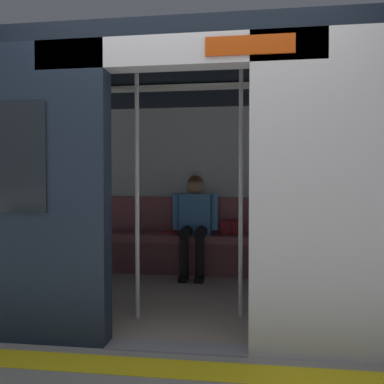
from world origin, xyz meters
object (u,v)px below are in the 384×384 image
Objects in this scene: bench_seat at (207,244)px; grab_pole_door at (137,193)px; train_car at (191,147)px; handbag at (232,227)px; book at (171,232)px; grab_pole_far at (241,193)px; person_seated at (195,217)px.

grab_pole_door is at bearing 75.68° from bench_seat.
train_car is 3.10× the size of grab_pole_door.
handbag reaches higher than book.
grab_pole_door is at bearing 67.46° from handbag.
book is 1.87m from grab_pole_far.
person_seated reaches higher than handbag.
bench_seat is 0.36m from handbag.
bench_seat is 1.70m from grab_pole_far.
bench_seat is 1.83m from grab_pole_door.
handbag is 0.13× the size of grab_pole_far.
grab_pole_far is (-0.42, 1.51, 0.67)m from bench_seat.
grab_pole_door is 0.86m from grab_pole_far.
grab_pole_door is at bearing 80.28° from person_seated.
train_car reaches higher than handbag.
train_car reaches higher than grab_pole_door.
person_seated is 4.63× the size of handbag.
person_seated is 0.58× the size of grab_pole_door.
bench_seat is at bearing -160.65° from person_seated.
handbag is 1.18× the size of book.
bench_seat is 10.89× the size of handbag.
book is (0.40, -1.05, -0.97)m from train_car.
grab_pole_far is at bearing 94.50° from handbag.
bench_seat is 1.37× the size of grab_pole_door.
grab_pole_far reaches higher than handbag.
book is at bearing -6.19° from bench_seat.
book is (0.31, -0.10, -0.20)m from person_seated.
handbag is at bearing -108.34° from train_car.
grab_pole_door is (0.36, 0.65, -0.43)m from train_car.
book is at bearing 2.17° from handbag.
train_car is 24.62× the size of handbag.
grab_pole_door is (-0.04, 1.70, 0.54)m from book.
handbag is (-0.30, -0.08, 0.20)m from bench_seat.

